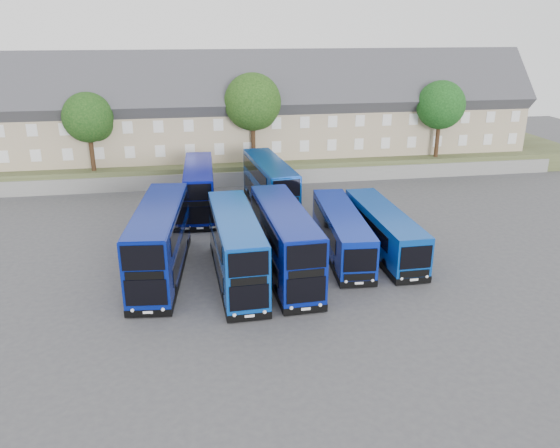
{
  "coord_description": "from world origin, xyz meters",
  "views": [
    {
      "loc": [
        -4.53,
        -29.91,
        15.7
      ],
      "look_at": [
        1.56,
        6.24,
        2.2
      ],
      "focal_mm": 35.0,
      "sensor_mm": 36.0,
      "label": 1
    }
  ],
  "objects_px": {
    "dd_front_mid": "(236,249)",
    "tree_west": "(90,119)",
    "dd_front_left": "(160,243)",
    "tree_east": "(441,107)",
    "coach_east_a": "(341,233)",
    "tree_far": "(463,94)",
    "tree_mid": "(254,104)"
  },
  "relations": [
    {
      "from": "coach_east_a",
      "to": "dd_front_left",
      "type": "bearing_deg",
      "value": -169.13
    },
    {
      "from": "coach_east_a",
      "to": "tree_west",
      "type": "height_order",
      "value": "tree_west"
    },
    {
      "from": "dd_front_left",
      "to": "dd_front_mid",
      "type": "relative_size",
      "value": 1.06
    },
    {
      "from": "tree_mid",
      "to": "tree_east",
      "type": "xyz_separation_m",
      "value": [
        20.0,
        -0.5,
        -0.68
      ]
    },
    {
      "from": "dd_front_left",
      "to": "dd_front_mid",
      "type": "bearing_deg",
      "value": -12.67
    },
    {
      "from": "dd_front_left",
      "to": "tree_mid",
      "type": "height_order",
      "value": "tree_mid"
    },
    {
      "from": "dd_front_left",
      "to": "tree_far",
      "type": "distance_m",
      "value": 45.26
    },
    {
      "from": "tree_west",
      "to": "tree_east",
      "type": "relative_size",
      "value": 0.94
    },
    {
      "from": "dd_front_left",
      "to": "tree_east",
      "type": "height_order",
      "value": "tree_east"
    },
    {
      "from": "tree_west",
      "to": "tree_east",
      "type": "height_order",
      "value": "tree_east"
    },
    {
      "from": "dd_front_mid",
      "to": "tree_far",
      "type": "bearing_deg",
      "value": 42.74
    },
    {
      "from": "coach_east_a",
      "to": "tree_west",
      "type": "xyz_separation_m",
      "value": [
        -19.74,
        19.74,
        5.51
      ]
    },
    {
      "from": "dd_front_left",
      "to": "tree_east",
      "type": "relative_size",
      "value": 1.45
    },
    {
      "from": "coach_east_a",
      "to": "tree_far",
      "type": "bearing_deg",
      "value": 54.24
    },
    {
      "from": "tree_west",
      "to": "tree_mid",
      "type": "xyz_separation_m",
      "value": [
        16.0,
        0.5,
        1.02
      ]
    },
    {
      "from": "dd_front_left",
      "to": "coach_east_a",
      "type": "xyz_separation_m",
      "value": [
        12.66,
        1.52,
        -0.74
      ]
    },
    {
      "from": "tree_mid",
      "to": "tree_far",
      "type": "height_order",
      "value": "tree_mid"
    },
    {
      "from": "dd_front_left",
      "to": "tree_far",
      "type": "relative_size",
      "value": 1.37
    },
    {
      "from": "tree_east",
      "to": "coach_east_a",
      "type": "bearing_deg",
      "value": -129.49
    },
    {
      "from": "tree_west",
      "to": "tree_far",
      "type": "xyz_separation_m",
      "value": [
        42.0,
        7.0,
        0.68
      ]
    },
    {
      "from": "coach_east_a",
      "to": "tree_east",
      "type": "xyz_separation_m",
      "value": [
        16.26,
        19.74,
        5.85
      ]
    },
    {
      "from": "dd_front_mid",
      "to": "tree_east",
      "type": "xyz_separation_m",
      "value": [
        24.11,
        22.89,
        5.23
      ]
    },
    {
      "from": "coach_east_a",
      "to": "tree_far",
      "type": "relative_size",
      "value": 1.34
    },
    {
      "from": "tree_west",
      "to": "tree_far",
      "type": "height_order",
      "value": "tree_far"
    },
    {
      "from": "dd_front_mid",
      "to": "tree_west",
      "type": "relative_size",
      "value": 1.46
    },
    {
      "from": "tree_east",
      "to": "dd_front_mid",
      "type": "bearing_deg",
      "value": -136.48
    },
    {
      "from": "tree_mid",
      "to": "dd_front_left",
      "type": "bearing_deg",
      "value": -112.31
    },
    {
      "from": "tree_far",
      "to": "dd_front_left",
      "type": "bearing_deg",
      "value": -141.02
    },
    {
      "from": "coach_east_a",
      "to": "tree_west",
      "type": "distance_m",
      "value": 28.45
    },
    {
      "from": "dd_front_mid",
      "to": "tree_far",
      "type": "xyz_separation_m",
      "value": [
        30.11,
        29.89,
        5.57
      ]
    },
    {
      "from": "tree_west",
      "to": "dd_front_left",
      "type": "bearing_deg",
      "value": -71.6
    },
    {
      "from": "tree_west",
      "to": "tree_mid",
      "type": "height_order",
      "value": "tree_mid"
    }
  ]
}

